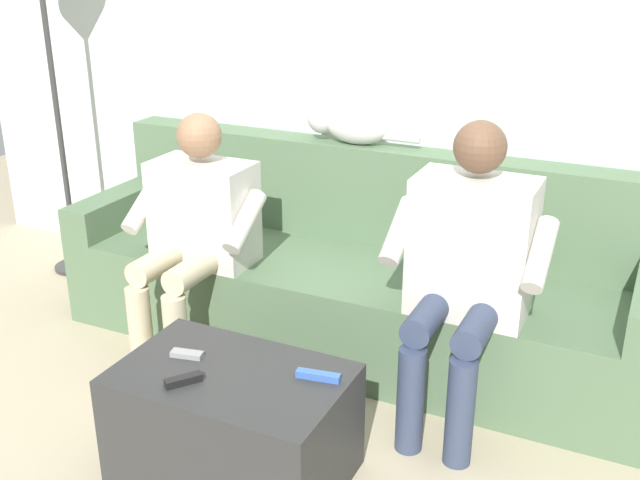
# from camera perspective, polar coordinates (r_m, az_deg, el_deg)

# --- Properties ---
(ground_plane) EXTENTS (8.00, 8.00, 0.00)m
(ground_plane) POSITION_cam_1_polar(r_m,az_deg,el_deg) (2.96, -3.17, -13.71)
(ground_plane) COLOR tan
(back_wall) EXTENTS (5.17, 0.06, 2.72)m
(back_wall) POSITION_cam_1_polar(r_m,az_deg,el_deg) (3.55, 6.14, 15.81)
(back_wall) COLOR silver
(back_wall) RESTS_ON ground
(couch) EXTENTS (2.62, 0.75, 0.86)m
(couch) POSITION_cam_1_polar(r_m,az_deg,el_deg) (3.39, 2.71, -3.05)
(couch) COLOR #516B4C
(couch) RESTS_ON ground
(coffee_table) EXTENTS (0.76, 0.49, 0.40)m
(coffee_table) POSITION_cam_1_polar(r_m,az_deg,el_deg) (2.63, -6.58, -13.64)
(coffee_table) COLOR #2D2D2D
(coffee_table) RESTS_ON ground
(person_left_seated) EXTENTS (0.59, 0.54, 1.14)m
(person_left_seated) POSITION_cam_1_polar(r_m,az_deg,el_deg) (2.78, 11.09, -1.57)
(person_left_seated) COLOR beige
(person_left_seated) RESTS_ON ground
(person_right_seated) EXTENTS (0.59, 0.55, 1.06)m
(person_right_seated) POSITION_cam_1_polar(r_m,az_deg,el_deg) (3.24, -9.40, 1.17)
(person_right_seated) COLOR beige
(person_right_seated) RESTS_ON ground
(cat_on_backrest) EXTENTS (0.54, 0.14, 0.17)m
(cat_on_backrest) POSITION_cam_1_polar(r_m,az_deg,el_deg) (3.45, 2.14, 8.74)
(cat_on_backrest) COLOR silver
(cat_on_backrest) RESTS_ON couch
(remote_gray) EXTENTS (0.12, 0.06, 0.02)m
(remote_gray) POSITION_cam_1_polar(r_m,az_deg,el_deg) (2.63, -10.04, -8.51)
(remote_gray) COLOR gray
(remote_gray) RESTS_ON coffee_table
(remote_blue) EXTENTS (0.15, 0.05, 0.02)m
(remote_blue) POSITION_cam_1_polar(r_m,az_deg,el_deg) (2.47, -0.14, -10.23)
(remote_blue) COLOR #3860B7
(remote_blue) RESTS_ON coffee_table
(remote_black) EXTENTS (0.10, 0.12, 0.03)m
(remote_black) POSITION_cam_1_polar(r_m,az_deg,el_deg) (2.48, -10.29, -10.39)
(remote_black) COLOR black
(remote_black) RESTS_ON coffee_table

